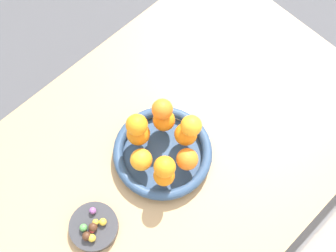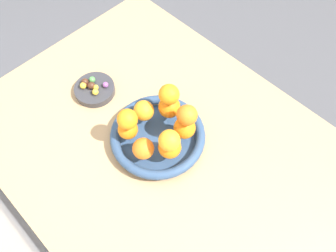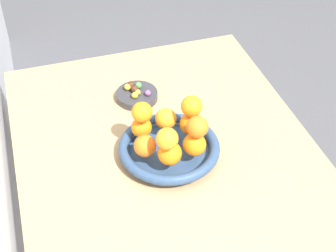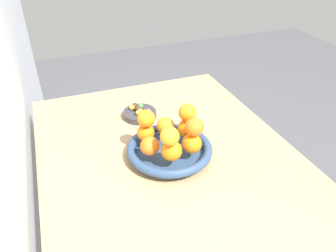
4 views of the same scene
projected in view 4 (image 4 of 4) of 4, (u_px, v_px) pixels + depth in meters
dining_table at (175, 188)px, 1.00m from camera, size 1.10×0.76×0.74m
fruit_bowl at (168, 150)px, 0.98m from camera, size 0.26×0.26×0.04m
candy_dish at (140, 114)px, 1.18m from camera, size 0.12×0.12×0.02m
orange_0 at (172, 151)px, 0.90m from camera, size 0.06×0.06×0.06m
orange_1 at (191, 143)px, 0.93m from camera, size 0.06×0.06×0.06m
orange_2 at (187, 129)px, 0.99m from camera, size 0.06×0.06×0.06m
orange_3 at (165, 126)px, 1.01m from camera, size 0.06×0.06×0.06m
orange_4 at (146, 133)px, 0.98m from camera, size 0.05×0.05×0.05m
orange_5 at (150, 146)px, 0.92m from camera, size 0.06×0.06×0.06m
orange_6 at (170, 136)px, 0.86m from camera, size 0.05×0.05×0.05m
orange_7 at (146, 119)px, 0.95m from camera, size 0.05×0.05×0.05m
orange_8 at (187, 113)px, 0.96m from camera, size 0.05×0.05×0.05m
orange_9 at (194, 126)px, 0.90m from camera, size 0.05×0.05×0.05m
candy_ball_0 at (140, 111)px, 1.16m from camera, size 0.02×0.02×0.02m
candy_ball_1 at (135, 106)px, 1.18m from camera, size 0.02×0.02×0.02m
candy_ball_2 at (137, 109)px, 1.17m from camera, size 0.02×0.02×0.02m
candy_ball_3 at (138, 109)px, 1.17m from camera, size 0.02×0.02×0.02m
candy_ball_4 at (138, 113)px, 1.14m from camera, size 0.02×0.02×0.02m
candy_ball_5 at (132, 107)px, 1.17m from camera, size 0.02×0.02×0.02m
candy_ball_6 at (149, 111)px, 1.16m from camera, size 0.02×0.02×0.02m
candy_ball_7 at (141, 106)px, 1.18m from camera, size 0.02×0.02×0.02m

